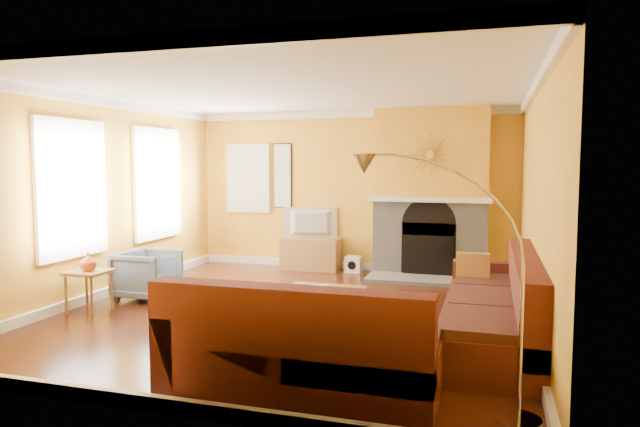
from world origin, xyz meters
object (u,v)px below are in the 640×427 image
(armchair, at_px, (147,275))
(media_console, at_px, (311,254))
(side_table, at_px, (89,291))
(arc_lamp, at_px, (446,288))
(coffee_table, at_px, (320,306))
(sectional_sofa, at_px, (381,300))

(armchair, bearing_deg, media_console, -28.41)
(side_table, relative_size, arc_lamp, 0.27)
(armchair, distance_m, arc_lamp, 4.83)
(coffee_table, xyz_separation_m, armchair, (-2.52, 0.39, 0.15))
(coffee_table, relative_size, armchair, 1.26)
(sectional_sofa, relative_size, arc_lamp, 1.89)
(sectional_sofa, relative_size, media_console, 3.58)
(media_console, bearing_deg, coffee_table, -70.63)
(media_console, height_order, arc_lamp, arc_lamp)
(sectional_sofa, distance_m, arc_lamp, 1.76)
(arc_lamp, bearing_deg, media_console, 117.03)
(sectional_sofa, bearing_deg, arc_lamp, -63.83)
(side_table, bearing_deg, armchair, 67.65)
(media_console, distance_m, side_table, 3.87)
(media_console, bearing_deg, armchair, -118.41)
(sectional_sofa, bearing_deg, side_table, 176.69)
(media_console, height_order, armchair, armchair)
(arc_lamp, bearing_deg, armchair, 148.55)
(coffee_table, bearing_deg, media_console, 109.37)
(coffee_table, height_order, side_table, side_table)
(coffee_table, height_order, armchair, armchair)
(armchair, bearing_deg, coffee_table, -98.69)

